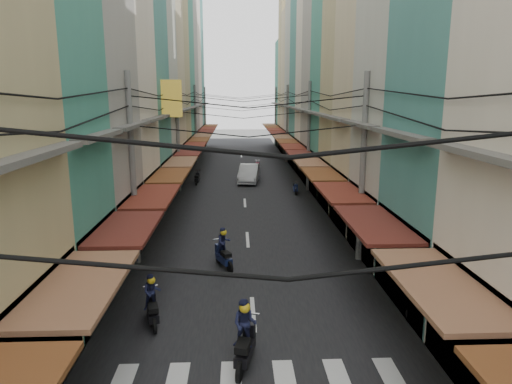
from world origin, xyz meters
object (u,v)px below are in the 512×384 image
object	(u,v)px
market_umbrella	(478,253)
traffic_sign	(455,283)
white_car	(249,182)
bicycle	(469,325)

from	to	relation	value
market_umbrella	traffic_sign	world-z (taller)	traffic_sign
white_car	market_umbrella	xyz separation A→B (m)	(6.72, -24.10, 2.28)
bicycle	white_car	bearing A→B (deg)	-7.69
white_car	market_umbrella	bearing A→B (deg)	-67.69
white_car	traffic_sign	size ratio (longest dim) A/B	1.69
white_car	bicycle	distance (m)	25.36
white_car	market_umbrella	world-z (taller)	market_umbrella
market_umbrella	white_car	bearing A→B (deg)	105.57
bicycle	traffic_sign	world-z (taller)	traffic_sign
market_umbrella	traffic_sign	bearing A→B (deg)	-128.85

